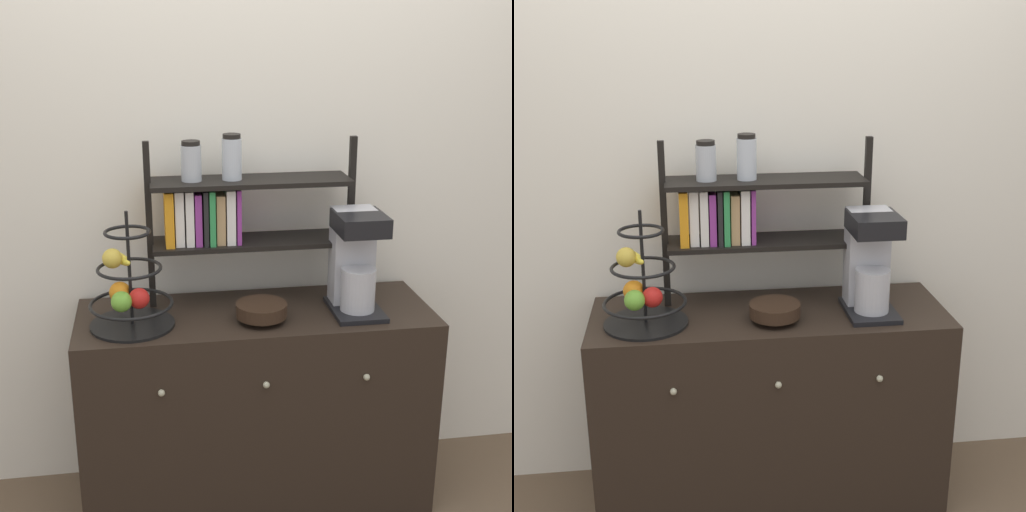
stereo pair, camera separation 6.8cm
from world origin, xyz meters
TOP-DOWN VIEW (x-y plane):
  - wall_back at (0.00, 0.51)m, footprint 7.00×0.05m
  - sideboard at (0.00, 0.23)m, footprint 1.32×0.49m
  - coffee_maker at (0.37, 0.21)m, footprint 0.18×0.25m
  - fruit_stand at (-0.46, 0.17)m, footprint 0.30×0.30m
  - wooden_bowl at (0.01, 0.15)m, footprint 0.18×0.18m
  - shelf_hutch at (-0.10, 0.35)m, footprint 0.78×0.20m

SIDE VIEW (x-z plane):
  - sideboard at x=0.00m, z-range 0.00..0.80m
  - wooden_bowl at x=0.01m, z-range 0.80..0.87m
  - fruit_stand at x=-0.46m, z-range 0.72..1.14m
  - coffee_maker at x=0.37m, z-range 0.80..1.18m
  - shelf_hutch at x=-0.10m, z-range 0.84..1.49m
  - wall_back at x=0.00m, z-range 0.00..2.60m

